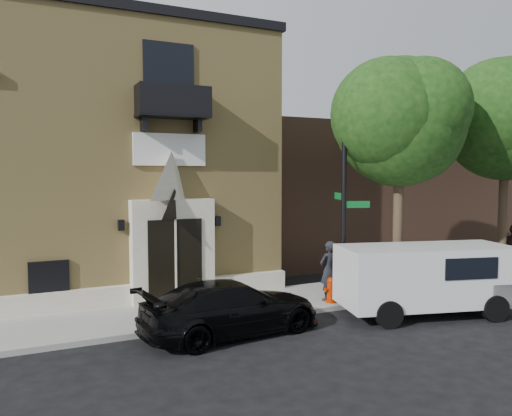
{
  "coord_description": "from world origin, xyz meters",
  "views": [
    {
      "loc": [
        -5.26,
        -12.38,
        4.16
      ],
      "look_at": [
        1.54,
        2.0,
        3.05
      ],
      "focal_mm": 35.0,
      "sensor_mm": 36.0,
      "label": 1
    }
  ],
  "objects_px": {
    "fire_hydrant": "(331,290)",
    "pedestrian_near": "(329,271)",
    "cargo_van": "(432,277)",
    "black_sedan": "(232,308)",
    "dumpster": "(405,273)",
    "street_sign": "(344,207)"
  },
  "relations": [
    {
      "from": "cargo_van",
      "to": "dumpster",
      "type": "relative_size",
      "value": 2.44
    },
    {
      "from": "street_sign",
      "to": "fire_hydrant",
      "type": "xyz_separation_m",
      "value": [
        -0.52,
        -0.1,
        -2.56
      ]
    },
    {
      "from": "dumpster",
      "to": "street_sign",
      "type": "bearing_deg",
      "value": 162.81
    },
    {
      "from": "dumpster",
      "to": "fire_hydrant",
      "type": "bearing_deg",
      "value": 164.57
    },
    {
      "from": "fire_hydrant",
      "to": "dumpster",
      "type": "bearing_deg",
      "value": 2.54
    },
    {
      "from": "black_sedan",
      "to": "pedestrian_near",
      "type": "xyz_separation_m",
      "value": [
        3.89,
        1.36,
        0.39
      ]
    },
    {
      "from": "fire_hydrant",
      "to": "dumpster",
      "type": "xyz_separation_m",
      "value": [
        3.09,
        0.14,
        0.25
      ]
    },
    {
      "from": "black_sedan",
      "to": "fire_hydrant",
      "type": "xyz_separation_m",
      "value": [
        3.82,
        1.12,
        -0.16
      ]
    },
    {
      "from": "street_sign",
      "to": "cargo_van",
      "type": "bearing_deg",
      "value": -35.55
    },
    {
      "from": "cargo_van",
      "to": "pedestrian_near",
      "type": "height_order",
      "value": "cargo_van"
    },
    {
      "from": "fire_hydrant",
      "to": "pedestrian_near",
      "type": "height_order",
      "value": "pedestrian_near"
    },
    {
      "from": "cargo_van",
      "to": "pedestrian_near",
      "type": "xyz_separation_m",
      "value": [
        -2.09,
        2.23,
        -0.05
      ]
    },
    {
      "from": "street_sign",
      "to": "dumpster",
      "type": "bearing_deg",
      "value": 16.96
    },
    {
      "from": "street_sign",
      "to": "dumpster",
      "type": "xyz_separation_m",
      "value": [
        2.57,
        0.04,
        -2.31
      ]
    },
    {
      "from": "cargo_van",
      "to": "street_sign",
      "type": "relative_size",
      "value": 0.91
    },
    {
      "from": "cargo_van",
      "to": "street_sign",
      "type": "bearing_deg",
      "value": 142.74
    },
    {
      "from": "cargo_van",
      "to": "dumpster",
      "type": "xyz_separation_m",
      "value": [
        0.93,
        2.12,
        -0.35
      ]
    },
    {
      "from": "pedestrian_near",
      "to": "black_sedan",
      "type": "bearing_deg",
      "value": 10.96
    },
    {
      "from": "cargo_van",
      "to": "dumpster",
      "type": "bearing_deg",
      "value": 80.88
    },
    {
      "from": "cargo_van",
      "to": "pedestrian_near",
      "type": "relative_size",
      "value": 2.84
    },
    {
      "from": "black_sedan",
      "to": "fire_hydrant",
      "type": "distance_m",
      "value": 3.98
    },
    {
      "from": "dumpster",
      "to": "cargo_van",
      "type": "bearing_deg",
      "value": -131.56
    }
  ]
}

